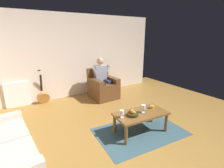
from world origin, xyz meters
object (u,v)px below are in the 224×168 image
candle_jar (152,107)px  wine_glass_near (143,107)px  armchair (103,87)px  coffee_table (141,116)px  wine_glass_far (122,113)px  guitar (43,96)px  fruit_bowl (132,114)px  person_seated (102,76)px

candle_jar → wine_glass_near: bearing=9.6°
armchair → wine_glass_near: bearing=81.1°
armchair → coffee_table: size_ratio=0.83×
wine_glass_near → wine_glass_far: size_ratio=1.12×
guitar → wine_glass_far: (-0.94, 2.56, 0.31)m
wine_glass_near → fruit_bowl: (0.26, -0.01, -0.07)m
guitar → fruit_bowl: guitar is taller
coffee_table → wine_glass_near: wine_glass_near is taller
person_seated → guitar: bearing=-16.8°
wine_glass_far → fruit_bowl: bearing=168.8°
armchair → guitar: guitar is taller
candle_jar → wine_glass_far: bearing=-0.1°
armchair → fruit_bowl: (0.52, 2.13, 0.13)m
coffee_table → candle_jar: size_ratio=11.46×
wine_glass_near → wine_glass_far: wine_glass_near is taller
candle_jar → person_seated: bearing=-89.2°
armchair → wine_glass_near: 2.16m
coffee_table → wine_glass_far: bearing=-5.4°
wine_glass_near → wine_glass_far: 0.48m
armchair → coffee_table: 2.15m
person_seated → fruit_bowl: person_seated is taller
armchair → guitar: bearing=-17.7°
coffee_table → candle_jar: candle_jar is taller
person_seated → wine_glass_near: size_ratio=7.71×
armchair → candle_jar: armchair is taller
armchair → guitar: 1.75m
armchair → wine_glass_far: bearing=68.6°
person_seated → guitar: 1.80m
coffee_table → candle_jar: bearing=-173.2°
guitar → wine_glass_far: bearing=110.1°
armchair → wine_glass_far: (0.74, 2.09, 0.19)m
wine_glass_near → person_seated: bearing=-96.9°
guitar → candle_jar: size_ratio=10.18×
wine_glass_far → candle_jar: (-0.77, 0.00, -0.06)m
person_seated → wine_glass_far: person_seated is taller
armchair → person_seated: 0.35m
armchair → wine_glass_far: 2.22m
wine_glass_near → candle_jar: (-0.29, -0.05, -0.08)m
guitar → fruit_bowl: 2.86m
armchair → candle_jar: (-0.03, 2.09, 0.13)m
armchair → person_seated: person_seated is taller
wine_glass_near → wine_glass_far: bearing=-6.1°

